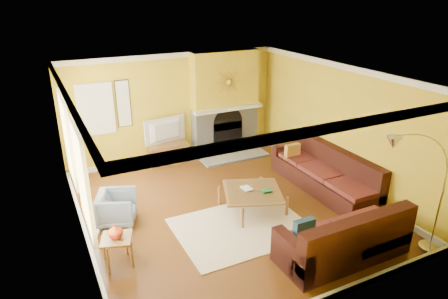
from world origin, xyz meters
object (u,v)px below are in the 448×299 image
side_table (118,251)px  coffee_table (252,200)px  arc_lamp (417,199)px  media_console (168,153)px  armchair (117,208)px  sectional_sofa (303,190)px

side_table → coffee_table: bearing=10.9°
coffee_table → side_table: side_table is taller
side_table → arc_lamp: bearing=-24.7°
media_console → arc_lamp: bearing=-68.2°
armchair → arc_lamp: size_ratio=0.30×
media_console → side_table: bearing=-120.2°
sectional_sofa → media_console: 3.80m
side_table → armchair: bearing=78.0°
side_table → media_console: bearing=59.8°
sectional_sofa → media_console: (-1.63, 3.43, -0.18)m
armchair → arc_lamp: bearing=-107.7°
sectional_sofa → side_table: 3.69m
arc_lamp → side_table: bearing=155.3°
sectional_sofa → side_table: (-3.68, -0.10, -0.20)m
arc_lamp → coffee_table: bearing=120.4°
coffee_table → arc_lamp: 3.02m
sectional_sofa → arc_lamp: bearing=-74.7°
sectional_sofa → armchair: sectional_sofa is taller
coffee_table → armchair: armchair is taller
coffee_table → media_console: (-0.73, 2.99, 0.05)m
media_console → arc_lamp: arc_lamp is taller
sectional_sofa → armchair: bearing=161.2°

